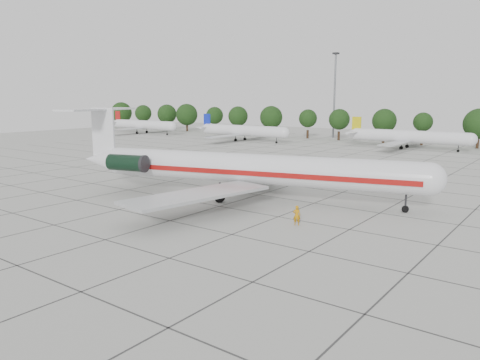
{
  "coord_description": "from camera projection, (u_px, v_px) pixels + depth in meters",
  "views": [
    {
      "loc": [
        33.39,
        -40.67,
        12.5
      ],
      "look_at": [
        3.27,
        -0.42,
        3.5
      ],
      "focal_mm": 35.0,
      "sensor_mm": 36.0,
      "label": 1
    }
  ],
  "objects": [
    {
      "name": "ground",
      "position": [
        220.0,
        206.0,
        53.95
      ],
      "size": [
        260.0,
        260.0,
        0.0
      ],
      "primitive_type": "plane",
      "color": "#B2B2AB",
      "rests_on": "ground"
    },
    {
      "name": "apron_joints",
      "position": [
        287.0,
        186.0,
        65.77
      ],
      "size": [
        170.0,
        170.0,
        0.02
      ],
      "primitive_type": "cube",
      "color": "#383838",
      "rests_on": "ground"
    },
    {
      "name": "main_airliner",
      "position": [
        234.0,
        167.0,
        57.66
      ],
      "size": [
        46.16,
        35.54,
        10.99
      ],
      "rotation": [
        0.0,
        0.0,
        0.27
      ],
      "color": "silver",
      "rests_on": "ground"
    },
    {
      "name": "ground_crew",
      "position": [
        297.0,
        215.0,
        45.87
      ],
      "size": [
        0.86,
        0.74,
        2.0
      ],
      "primitive_type": "imported",
      "rotation": [
        0.0,
        0.0,
        3.58
      ],
      "color": "#C07E0B",
      "rests_on": "ground"
    },
    {
      "name": "bg_airliner_a",
      "position": [
        143.0,
        125.0,
        159.28
      ],
      "size": [
        28.24,
        27.2,
        7.4
      ],
      "color": "silver",
      "rests_on": "ground"
    },
    {
      "name": "bg_airliner_b",
      "position": [
        243.0,
        131.0,
        132.36
      ],
      "size": [
        28.24,
        27.2,
        7.4
      ],
      "color": "silver",
      "rests_on": "ground"
    },
    {
      "name": "bg_airliner_c",
      "position": [
        408.0,
        137.0,
        112.6
      ],
      "size": [
        28.24,
        27.2,
        7.4
      ],
      "color": "silver",
      "rests_on": "ground"
    },
    {
      "name": "tree_line",
      "position": [
        384.0,
        121.0,
        126.78
      ],
      "size": [
        249.86,
        8.44,
        10.22
      ],
      "color": "#332114",
      "rests_on": "ground"
    },
    {
      "name": "floodlight_mast",
      "position": [
        335.0,
        90.0,
        141.63
      ],
      "size": [
        1.6,
        1.6,
        25.45
      ],
      "color": "slate",
      "rests_on": "ground"
    }
  ]
}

